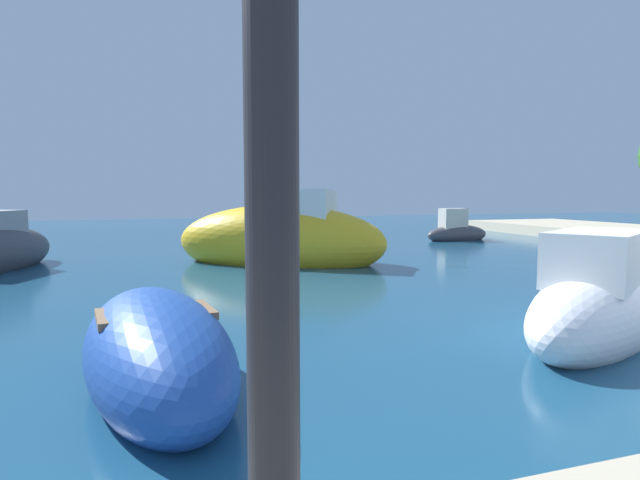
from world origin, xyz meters
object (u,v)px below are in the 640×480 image
moored_boat_6 (157,354)px  moored_boat_3 (602,302)px  moored_boat_1 (457,232)px  moored_boat_0 (281,240)px

moored_boat_6 → moored_boat_3: bearing=84.1°
moored_boat_1 → moored_boat_0: bearing=-156.9°
moored_boat_0 → moored_boat_3: (2.58, -9.22, -0.22)m
moored_boat_0 → moored_boat_3: bearing=138.3°
moored_boat_3 → moored_boat_1: bearing=34.2°
moored_boat_3 → moored_boat_6: (-6.27, -0.16, -0.11)m
moored_boat_6 → moored_boat_1: bearing=130.6°
moored_boat_0 → moored_boat_6: bearing=101.2°
moored_boat_0 → moored_boat_6: moored_boat_0 is taller
moored_boat_0 → moored_boat_6: 10.08m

